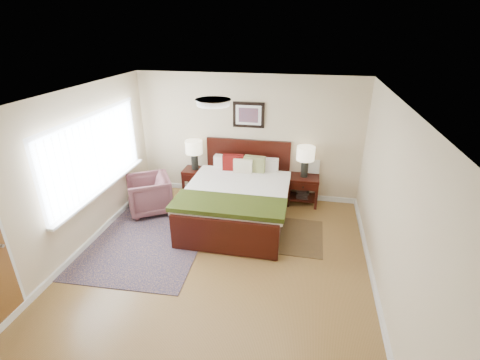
{
  "coord_description": "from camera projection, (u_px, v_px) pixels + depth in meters",
  "views": [
    {
      "loc": [
        1.15,
        -4.11,
        3.34
      ],
      "look_at": [
        0.16,
        0.87,
        1.05
      ],
      "focal_mm": 26.0,
      "sensor_mm": 36.0,
      "label": 1
    }
  ],
  "objects": [
    {
      "name": "floor",
      "position": [
        218.0,
        265.0,
        5.25
      ],
      "size": [
        5.0,
        5.0,
        0.0
      ],
      "primitive_type": "plane",
      "color": "brown",
      "rests_on": "ground"
    },
    {
      "name": "back_wall",
      "position": [
        248.0,
        138.0,
        6.97
      ],
      "size": [
        4.5,
        0.04,
        2.5
      ],
      "primitive_type": "cube",
      "color": "beige",
      "rests_on": "ground"
    },
    {
      "name": "front_wall",
      "position": [
        127.0,
        341.0,
        2.5
      ],
      "size": [
        4.5,
        0.04,
        2.5
      ],
      "primitive_type": "cube",
      "color": "beige",
      "rests_on": "ground"
    },
    {
      "name": "left_wall",
      "position": [
        69.0,
        178.0,
        5.14
      ],
      "size": [
        0.04,
        5.0,
        2.5
      ],
      "primitive_type": "cube",
      "color": "beige",
      "rests_on": "ground"
    },
    {
      "name": "right_wall",
      "position": [
        390.0,
        207.0,
        4.34
      ],
      "size": [
        0.04,
        5.0,
        2.5
      ],
      "primitive_type": "cube",
      "color": "beige",
      "rests_on": "ground"
    },
    {
      "name": "ceiling",
      "position": [
        213.0,
        99.0,
        4.23
      ],
      "size": [
        4.5,
        5.0,
        0.02
      ],
      "primitive_type": "cube",
      "color": "white",
      "rests_on": "back_wall"
    },
    {
      "name": "window",
      "position": [
        97.0,
        155.0,
        5.7
      ],
      "size": [
        0.11,
        2.72,
        1.32
      ],
      "color": "silver",
      "rests_on": "left_wall"
    },
    {
      "name": "ceil_fixture",
      "position": [
        213.0,
        102.0,
        4.24
      ],
      "size": [
        0.44,
        0.44,
        0.08
      ],
      "color": "white",
      "rests_on": "ceiling"
    },
    {
      "name": "bed",
      "position": [
        238.0,
        193.0,
        6.27
      ],
      "size": [
        1.84,
        2.23,
        1.2
      ],
      "color": "black",
      "rests_on": "ground"
    },
    {
      "name": "wall_art",
      "position": [
        249.0,
        115.0,
        6.75
      ],
      "size": [
        0.62,
        0.05,
        0.5
      ],
      "color": "black",
      "rests_on": "back_wall"
    },
    {
      "name": "nightstand_left",
      "position": [
        195.0,
        175.0,
        7.27
      ],
      "size": [
        0.48,
        0.43,
        0.57
      ],
      "color": "black",
      "rests_on": "ground"
    },
    {
      "name": "nightstand_right",
      "position": [
        303.0,
        187.0,
        6.92
      ],
      "size": [
        0.6,
        0.45,
        0.59
      ],
      "color": "black",
      "rests_on": "ground"
    },
    {
      "name": "lamp_left",
      "position": [
        194.0,
        150.0,
        7.06
      ],
      "size": [
        0.34,
        0.34,
        0.61
      ],
      "color": "black",
      "rests_on": "nightstand_left"
    },
    {
      "name": "lamp_right",
      "position": [
        306.0,
        156.0,
        6.66
      ],
      "size": [
        0.34,
        0.34,
        0.61
      ],
      "color": "black",
      "rests_on": "nightstand_right"
    },
    {
      "name": "armchair",
      "position": [
        149.0,
        194.0,
        6.64
      ],
      "size": [
        1.07,
        1.06,
        0.72
      ],
      "primitive_type": "imported",
      "rotation": [
        0.0,
        0.0,
        -1.03
      ],
      "color": "brown",
      "rests_on": "ground"
    },
    {
      "name": "rug_persian",
      "position": [
        150.0,
        236.0,
        5.96
      ],
      "size": [
        1.97,
        2.7,
        0.01
      ],
      "primitive_type": "cube",
      "rotation": [
        0.0,
        0.0,
        0.04
      ],
      "color": "#0B183B",
      "rests_on": "ground"
    },
    {
      "name": "rug_navy",
      "position": [
        300.0,
        237.0,
        5.96
      ],
      "size": [
        0.78,
        1.16,
        0.01
      ],
      "primitive_type": "cube",
      "rotation": [
        0.0,
        0.0,
        -0.01
      ],
      "color": "black",
      "rests_on": "ground"
    }
  ]
}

